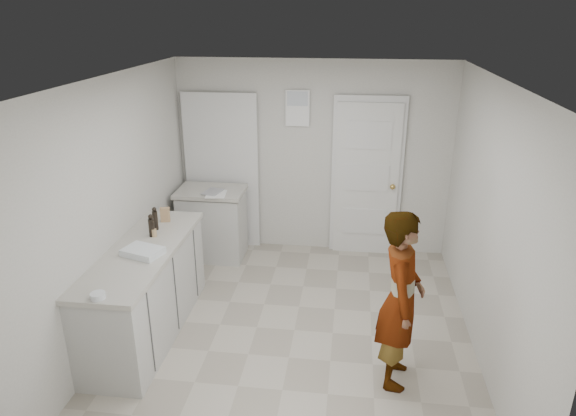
# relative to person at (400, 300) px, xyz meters

# --- Properties ---
(ground) EXTENTS (4.00, 4.00, 0.00)m
(ground) POSITION_rel_person_xyz_m (-0.96, 0.60, -0.79)
(ground) COLOR gray
(ground) RESTS_ON ground
(room_shell) EXTENTS (4.00, 4.00, 4.00)m
(room_shell) POSITION_rel_person_xyz_m (-1.13, 2.55, 0.23)
(room_shell) COLOR #BBB9B1
(room_shell) RESTS_ON ground
(main_counter) EXTENTS (0.64, 1.96, 0.93)m
(main_counter) POSITION_rel_person_xyz_m (-2.41, 0.40, -0.37)
(main_counter) COLOR beige
(main_counter) RESTS_ON ground
(side_counter) EXTENTS (0.84, 0.61, 0.93)m
(side_counter) POSITION_rel_person_xyz_m (-2.21, 2.15, -0.36)
(side_counter) COLOR beige
(side_counter) RESTS_ON ground
(person) EXTENTS (0.43, 0.61, 1.59)m
(person) POSITION_rel_person_xyz_m (0.00, 0.00, 0.00)
(person) COLOR silver
(person) RESTS_ON ground
(cake_mix_box) EXTENTS (0.10, 0.06, 0.16)m
(cake_mix_box) POSITION_rel_person_xyz_m (-2.41, 1.07, 0.21)
(cake_mix_box) COLOR #996A4C
(cake_mix_box) RESTS_ON main_counter
(spice_jar) EXTENTS (0.05, 0.05, 0.08)m
(spice_jar) POSITION_rel_person_xyz_m (-2.38, 0.69, 0.17)
(spice_jar) COLOR tan
(spice_jar) RESTS_ON main_counter
(oil_cruet_a) EXTENTS (0.06, 0.06, 0.24)m
(oil_cruet_a) POSITION_rel_person_xyz_m (-2.41, 0.69, 0.24)
(oil_cruet_a) COLOR black
(oil_cruet_a) RESTS_ON main_counter
(oil_cruet_b) EXTENTS (0.05, 0.05, 0.25)m
(oil_cruet_b) POSITION_rel_person_xyz_m (-2.43, 0.86, 0.25)
(oil_cruet_b) COLOR black
(oil_cruet_b) RESTS_ON main_counter
(baking_dish) EXTENTS (0.41, 0.34, 0.06)m
(baking_dish) POSITION_rel_person_xyz_m (-2.34, 0.28, 0.16)
(baking_dish) COLOR silver
(baking_dish) RESTS_ON main_counter
(egg_bowl) EXTENTS (0.12, 0.12, 0.05)m
(egg_bowl) POSITION_rel_person_xyz_m (-2.39, -0.50, 0.15)
(egg_bowl) COLOR silver
(egg_bowl) RESTS_ON main_counter
(papers) EXTENTS (0.27, 0.32, 0.01)m
(papers) POSITION_rel_person_xyz_m (-2.09, 1.98, 0.14)
(papers) COLOR white
(papers) RESTS_ON side_counter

